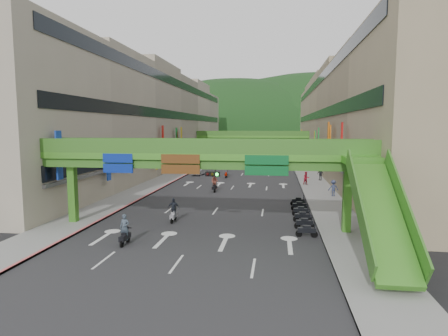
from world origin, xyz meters
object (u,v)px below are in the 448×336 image
Objects in this scene: scooter_rider_mid at (215,183)px; car_silver at (200,171)px; overpass_near at (213,164)px; scooter_rider_near at (125,231)px; pedestrian_red at (306,179)px; car_yellow at (269,164)px.

car_silver is (-5.20, 15.90, -0.50)m from scooter_rider_mid.
overpass_near is 12.56× the size of scooter_rider_mid.
scooter_rider_near reaches higher than pedestrian_red.
overpass_near is at bearing -80.91° from scooter_rider_mid.
scooter_rider_near is 52.76m from car_yellow.
pedestrian_red is (8.87, 23.71, -4.31)m from overpass_near.
overpass_near is 13.14× the size of scooter_rider_near.
car_silver is at bearing 93.94° from scooter_rider_near.
scooter_rider_mid reaches higher than pedestrian_red.
car_silver reaches higher than car_yellow.
car_yellow is (6.08, 30.55, -0.53)m from scooter_rider_mid.
car_silver is at bearing -131.79° from car_yellow.
car_yellow is at bearing 78.74° from scooter_rider_mid.
car_silver is at bearing 129.48° from pedestrian_red.
scooter_rider_near is 0.96× the size of scooter_rider_mid.
overpass_near reaches higher than car_silver.
scooter_rider_near is at bearing -96.95° from scooter_rider_mid.
scooter_rider_mid is 16.73m from car_silver.
pedestrian_red is (14.22, 28.09, -0.11)m from scooter_rider_near.
overpass_near reaches higher than scooter_rider_near.
scooter_rider_mid reaches higher than scooter_rider_near.
scooter_rider_mid is at bearing -171.92° from pedestrian_red.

